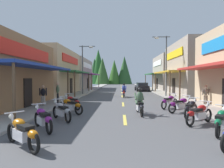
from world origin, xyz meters
TOP-DOWN VIEW (x-y plane):
  - ground at (0.00, 26.35)m, footprint 9.15×82.71m
  - sidewalk_left at (-5.63, 26.35)m, footprint 2.11×82.71m
  - sidewalk_right at (5.63, 26.35)m, footprint 2.11×82.71m
  - centerline_dashes at (0.00, 30.38)m, footprint 0.16×59.45m
  - storefront_left_middle at (-10.29, 23.49)m, footprint 9.10×10.56m
  - storefront_left_far at (-10.07, 36.29)m, footprint 8.66×12.52m
  - storefront_right_middle at (9.95, 23.67)m, footprint 8.40×9.75m
  - storefront_right_far at (10.04, 34.72)m, footprint 8.60×10.14m
  - streetlamp_left at (-4.69, 22.65)m, footprint 1.99×0.30m
  - streetlamp_right at (4.71, 20.76)m, footprint 1.99×0.30m
  - motorcycle_parked_right_1 at (3.60, 6.35)m, footprint 1.31×1.81m
  - motorcycle_parked_right_2 at (3.38, 7.80)m, footprint 1.74×1.40m
  - motorcycle_parked_right_3 at (3.57, 9.32)m, footprint 1.34×1.79m
  - motorcycle_parked_right_4 at (3.50, 10.83)m, footprint 1.89×1.18m
  - motorcycle_parked_right_5 at (3.21, 12.37)m, footprint 1.55×1.61m
  - motorcycle_parked_left_0 at (-3.19, 4.55)m, footprint 1.73×1.42m
  - motorcycle_parked_left_1 at (-3.36, 6.48)m, footprint 1.45×1.71m
  - motorcycle_parked_left_2 at (-3.16, 8.30)m, footprint 1.47×1.69m
  - motorcycle_parked_left_3 at (-3.22, 10.07)m, footprint 1.88×1.20m
  - motorcycle_parked_left_4 at (-3.54, 11.76)m, footprint 1.58×1.58m
  - rider_cruising_lead at (0.88, 9.98)m, footprint 0.60×2.14m
  - rider_cruising_trailing at (0.19, 19.99)m, footprint 0.60×2.14m
  - pedestrian_by_shop at (6.34, 13.85)m, footprint 0.57×0.29m
  - pedestrian_browsing at (-5.27, 14.03)m, footprint 0.34×0.56m
  - pedestrian_waiting at (-5.86, 12.58)m, footprint 0.57×0.26m
  - parked_car_curbside at (3.38, 30.59)m, footprint 2.17×4.35m
  - treeline_backdrop at (-5.85, 68.87)m, footprint 16.70×11.26m

SIDE VIEW (x-z plane):
  - ground at x=0.00m, z-range -0.10..0.00m
  - centerline_dashes at x=0.00m, z-range 0.00..0.01m
  - sidewalk_left at x=-5.63m, z-range 0.00..0.12m
  - sidewalk_right at x=5.63m, z-range 0.00..0.12m
  - motorcycle_parked_right_1 at x=3.60m, z-range -0.03..1.01m
  - motorcycle_parked_right_2 at x=3.38m, z-range -0.03..1.01m
  - motorcycle_parked_right_3 at x=3.57m, z-range -0.03..1.01m
  - motorcycle_parked_right_4 at x=3.50m, z-range -0.03..1.01m
  - motorcycle_parked_right_5 at x=3.21m, z-range -0.03..1.01m
  - motorcycle_parked_left_0 at x=-3.19m, z-range -0.03..1.01m
  - motorcycle_parked_left_1 at x=-3.36m, z-range -0.03..1.01m
  - motorcycle_parked_left_2 at x=-3.16m, z-range -0.03..1.01m
  - motorcycle_parked_left_3 at x=-3.22m, z-range -0.03..1.01m
  - motorcycle_parked_left_4 at x=-3.54m, z-range -0.03..1.01m
  - rider_cruising_lead at x=0.88m, z-range -0.13..1.44m
  - rider_cruising_trailing at x=0.19m, z-range -0.13..1.44m
  - parked_car_curbside at x=3.38m, z-range -0.01..1.39m
  - pedestrian_by_shop at x=6.34m, z-range 0.12..1.68m
  - pedestrian_waiting at x=-5.86m, z-range 0.12..1.73m
  - pedestrian_browsing at x=-5.27m, z-range 0.15..1.92m
  - storefront_left_middle at x=-10.29m, z-range 0.00..5.77m
  - storefront_left_far at x=-10.07m, z-range 0.00..5.83m
  - storefront_right_far at x=10.04m, z-range 0.00..6.24m
  - storefront_right_middle at x=9.95m, z-range 0.00..6.62m
  - streetlamp_left at x=-4.69m, z-range 0.93..7.13m
  - streetlamp_right at x=4.71m, z-range 0.96..7.84m
  - treeline_backdrop at x=-5.85m, z-range -1.06..11.95m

